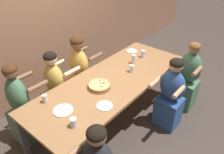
{
  "coord_description": "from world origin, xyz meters",
  "views": [
    {
      "loc": [
        -1.96,
        -1.62,
        2.45
      ],
      "look_at": [
        0.0,
        0.0,
        0.8
      ],
      "focal_mm": 35.0,
      "sensor_mm": 36.0,
      "label": 1
    }
  ],
  "objects_px": {
    "drinking_glass_c": "(45,99)",
    "drinking_glass_e": "(73,123)",
    "pizza_board_main": "(99,85)",
    "diner_near_right": "(187,79)",
    "drinking_glass_d": "(143,54)",
    "drinking_glass_a": "(134,59)",
    "diner_far_midleft": "(56,90)",
    "empty_plate_a": "(105,106)",
    "empty_plate_c": "(132,51)",
    "empty_plate_b": "(63,110)",
    "diner_near_midright": "(170,97)",
    "drinking_glass_b": "(132,69)",
    "diner_far_left": "(21,108)",
    "diner_far_center": "(80,74)"
  },
  "relations": [
    {
      "from": "diner_far_left",
      "to": "empty_plate_a",
      "type": "bearing_deg",
      "value": 29.11
    },
    {
      "from": "empty_plate_c",
      "to": "diner_far_midleft",
      "type": "xyz_separation_m",
      "value": [
        -1.38,
        0.39,
        -0.24
      ]
    },
    {
      "from": "diner_near_right",
      "to": "empty_plate_a",
      "type": "bearing_deg",
      "value": 75.25
    },
    {
      "from": "diner_near_midright",
      "to": "drinking_glass_d",
      "type": "bearing_deg",
      "value": -27.56
    },
    {
      "from": "drinking_glass_a",
      "to": "diner_near_midright",
      "type": "height_order",
      "value": "diner_near_midright"
    },
    {
      "from": "drinking_glass_d",
      "to": "empty_plate_b",
      "type": "bearing_deg",
      "value": -179.6
    },
    {
      "from": "drinking_glass_c",
      "to": "diner_near_midright",
      "type": "distance_m",
      "value": 1.72
    },
    {
      "from": "diner_near_right",
      "to": "drinking_glass_d",
      "type": "bearing_deg",
      "value": 15.24
    },
    {
      "from": "pizza_board_main",
      "to": "diner_far_midleft",
      "type": "bearing_deg",
      "value": 108.39
    },
    {
      "from": "drinking_glass_d",
      "to": "diner_near_right",
      "type": "relative_size",
      "value": 0.1
    },
    {
      "from": "drinking_glass_a",
      "to": "drinking_glass_d",
      "type": "bearing_deg",
      "value": -1.85
    },
    {
      "from": "pizza_board_main",
      "to": "empty_plate_c",
      "type": "xyz_separation_m",
      "value": [
        1.16,
        0.29,
        -0.03
      ]
    },
    {
      "from": "drinking_glass_a",
      "to": "drinking_glass_e",
      "type": "xyz_separation_m",
      "value": [
        -1.53,
        -0.3,
        -0.01
      ]
    },
    {
      "from": "empty_plate_b",
      "to": "drinking_glass_b",
      "type": "relative_size",
      "value": 2.12
    },
    {
      "from": "drinking_glass_e",
      "to": "diner_near_right",
      "type": "distance_m",
      "value": 2.06
    },
    {
      "from": "empty_plate_b",
      "to": "diner_far_center",
      "type": "distance_m",
      "value": 1.12
    },
    {
      "from": "empty_plate_c",
      "to": "drinking_glass_c",
      "type": "relative_size",
      "value": 1.71
    },
    {
      "from": "pizza_board_main",
      "to": "diner_near_right",
      "type": "relative_size",
      "value": 0.27
    },
    {
      "from": "diner_far_left",
      "to": "diner_far_center",
      "type": "height_order",
      "value": "diner_far_center"
    },
    {
      "from": "drinking_glass_b",
      "to": "drinking_glass_c",
      "type": "xyz_separation_m",
      "value": [
        -1.24,
        0.4,
        -0.0
      ]
    },
    {
      "from": "empty_plate_b",
      "to": "diner_far_center",
      "type": "relative_size",
      "value": 0.19
    },
    {
      "from": "pizza_board_main",
      "to": "drinking_glass_c",
      "type": "relative_size",
      "value": 2.98
    },
    {
      "from": "diner_far_center",
      "to": "diner_near_midright",
      "type": "distance_m",
      "value": 1.46
    },
    {
      "from": "empty_plate_b",
      "to": "diner_near_midright",
      "type": "distance_m",
      "value": 1.53
    },
    {
      "from": "drinking_glass_c",
      "to": "drinking_glass_b",
      "type": "bearing_deg",
      "value": -17.77
    },
    {
      "from": "empty_plate_a",
      "to": "diner_near_midright",
      "type": "height_order",
      "value": "diner_near_midright"
    },
    {
      "from": "drinking_glass_c",
      "to": "diner_far_midleft",
      "type": "bearing_deg",
      "value": 42.31
    },
    {
      "from": "diner_near_right",
      "to": "diner_far_midleft",
      "type": "bearing_deg",
      "value": 47.68
    },
    {
      "from": "drinking_glass_b",
      "to": "diner_near_right",
      "type": "height_order",
      "value": "diner_near_right"
    },
    {
      "from": "drinking_glass_e",
      "to": "diner_near_right",
      "type": "relative_size",
      "value": 0.09
    },
    {
      "from": "drinking_glass_e",
      "to": "diner_far_midleft",
      "type": "relative_size",
      "value": 0.09
    },
    {
      "from": "empty_plate_b",
      "to": "drinking_glass_d",
      "type": "height_order",
      "value": "drinking_glass_d"
    },
    {
      "from": "empty_plate_b",
      "to": "drinking_glass_e",
      "type": "height_order",
      "value": "drinking_glass_e"
    },
    {
      "from": "drinking_glass_a",
      "to": "diner_far_center",
      "type": "distance_m",
      "value": 0.9
    },
    {
      "from": "pizza_board_main",
      "to": "empty_plate_a",
      "type": "relative_size",
      "value": 1.64
    },
    {
      "from": "drinking_glass_c",
      "to": "diner_far_midleft",
      "type": "distance_m",
      "value": 0.63
    },
    {
      "from": "drinking_glass_a",
      "to": "drinking_glass_c",
      "type": "height_order",
      "value": "drinking_glass_a"
    },
    {
      "from": "empty_plate_c",
      "to": "diner_far_center",
      "type": "height_order",
      "value": "diner_far_center"
    },
    {
      "from": "empty_plate_a",
      "to": "drinking_glass_e",
      "type": "bearing_deg",
      "value": 175.23
    },
    {
      "from": "diner_far_midleft",
      "to": "diner_near_midright",
      "type": "bearing_deg",
      "value": 34.13
    },
    {
      "from": "empty_plate_b",
      "to": "diner_near_right",
      "type": "bearing_deg",
      "value": -20.77
    },
    {
      "from": "drinking_glass_d",
      "to": "drinking_glass_e",
      "type": "bearing_deg",
      "value": -170.76
    },
    {
      "from": "drinking_glass_c",
      "to": "diner_far_left",
      "type": "relative_size",
      "value": 0.09
    },
    {
      "from": "drinking_glass_e",
      "to": "diner_far_left",
      "type": "relative_size",
      "value": 0.09
    },
    {
      "from": "drinking_glass_c",
      "to": "drinking_glass_d",
      "type": "distance_m",
      "value": 1.76
    },
    {
      "from": "empty_plate_a",
      "to": "drinking_glass_e",
      "type": "height_order",
      "value": "drinking_glass_e"
    },
    {
      "from": "empty_plate_c",
      "to": "empty_plate_b",
      "type": "bearing_deg",
      "value": -171.06
    },
    {
      "from": "pizza_board_main",
      "to": "empty_plate_a",
      "type": "height_order",
      "value": "pizza_board_main"
    },
    {
      "from": "drinking_glass_c",
      "to": "drinking_glass_e",
      "type": "distance_m",
      "value": 0.57
    },
    {
      "from": "drinking_glass_b",
      "to": "drinking_glass_d",
      "type": "distance_m",
      "value": 0.51
    }
  ]
}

